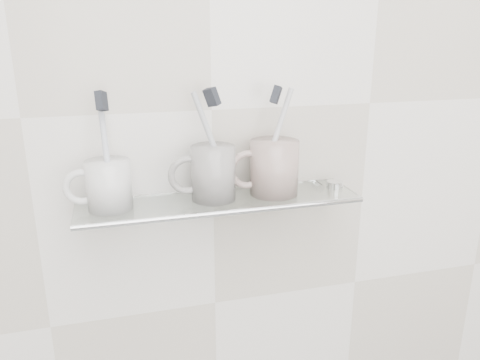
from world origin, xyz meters
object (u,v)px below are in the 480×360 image
object	(u,v)px
mug_center	(213,173)
mug_right	(274,167)
mug_left	(109,185)
shelf_glass	(220,201)

from	to	relation	value
mug_center	mug_right	world-z (taller)	mug_right
mug_center	mug_right	size ratio (longest dim) A/B	0.97
mug_right	mug_left	bearing A→B (deg)	-174.99
mug_center	mug_right	xyz separation A→B (m)	(0.11, 0.00, 0.00)
mug_left	mug_center	bearing A→B (deg)	8.44
mug_right	mug_center	bearing A→B (deg)	-174.99
mug_left	mug_right	xyz separation A→B (m)	(0.29, 0.00, 0.01)
mug_left	mug_center	xyz separation A→B (m)	(0.18, 0.00, 0.01)
shelf_glass	mug_left	bearing A→B (deg)	178.48
shelf_glass	mug_right	size ratio (longest dim) A/B	5.03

